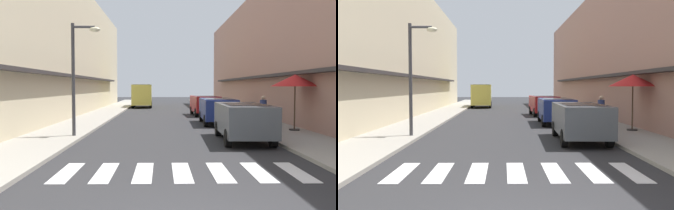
# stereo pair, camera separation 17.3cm
# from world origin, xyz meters

# --- Properties ---
(ground_plane) EXTENTS (104.70, 104.70, 0.00)m
(ground_plane) POSITION_xyz_m (0.00, 19.04, 0.00)
(ground_plane) COLOR #2B2B2D
(sidewalk_left) EXTENTS (2.57, 66.63, 0.12)m
(sidewalk_left) POSITION_xyz_m (-5.02, 19.04, 0.06)
(sidewalk_left) COLOR #9E998E
(sidewalk_left) RESTS_ON ground_plane
(sidewalk_right) EXTENTS (2.57, 66.63, 0.12)m
(sidewalk_right) POSITION_xyz_m (5.02, 19.04, 0.06)
(sidewalk_right) COLOR #9E998E
(sidewalk_right) RESTS_ON ground_plane
(building_row_left) EXTENTS (5.50, 44.83, 9.65)m
(building_row_left) POSITION_xyz_m (-8.80, 20.42, 4.82)
(building_row_left) COLOR beige
(building_row_left) RESTS_ON ground_plane
(building_row_right) EXTENTS (5.50, 44.83, 9.12)m
(building_row_right) POSITION_xyz_m (8.80, 20.42, 4.56)
(building_row_right) COLOR #A87A6B
(building_row_right) RESTS_ON ground_plane
(crosswalk) EXTENTS (6.15, 2.20, 0.01)m
(crosswalk) POSITION_xyz_m (-0.00, 3.82, 0.01)
(crosswalk) COLOR silver
(crosswalk) RESTS_ON ground_plane
(parked_car_near) EXTENTS (1.94, 4.54, 1.47)m
(parked_car_near) POSITION_xyz_m (2.68, 9.03, 0.92)
(parked_car_near) COLOR #4C5156
(parked_car_near) RESTS_ON ground_plane
(parked_car_mid) EXTENTS (1.88, 4.35, 1.47)m
(parked_car_mid) POSITION_xyz_m (2.68, 15.64, 0.92)
(parked_car_mid) COLOR navy
(parked_car_mid) RESTS_ON ground_plane
(parked_car_far) EXTENTS (1.94, 4.06, 1.47)m
(parked_car_far) POSITION_xyz_m (2.68, 21.86, 0.92)
(parked_car_far) COLOR maroon
(parked_car_far) RESTS_ON ground_plane
(delivery_van) EXTENTS (2.11, 5.44, 2.37)m
(delivery_van) POSITION_xyz_m (-2.53, 32.88, 1.41)
(delivery_van) COLOR #D8CC4C
(delivery_van) RESTS_ON ground_plane
(street_lamp) EXTENTS (1.19, 0.28, 4.60)m
(street_lamp) POSITION_xyz_m (-3.92, 9.94, 2.99)
(street_lamp) COLOR #38383D
(street_lamp) RESTS_ON sidewalk_left
(cafe_umbrella) EXTENTS (2.22, 2.22, 2.58)m
(cafe_umbrella) POSITION_xyz_m (5.64, 11.60, 2.41)
(cafe_umbrella) COLOR #262626
(cafe_umbrella) RESTS_ON sidewalk_right
(pedestrian_walking_near) EXTENTS (0.34, 0.34, 1.57)m
(pedestrian_walking_near) POSITION_xyz_m (4.60, 13.09, 0.94)
(pedestrian_walking_near) COLOR #282B33
(pedestrian_walking_near) RESTS_ON sidewalk_right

